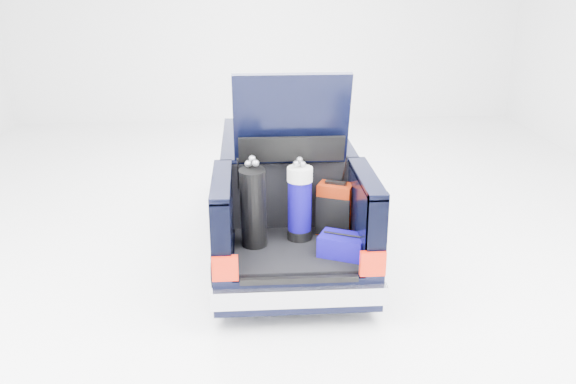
{
  "coord_description": "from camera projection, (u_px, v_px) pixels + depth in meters",
  "views": [
    {
      "loc": [
        -0.49,
        -7.57,
        3.52
      ],
      "look_at": [
        0.0,
        -0.5,
        0.89
      ],
      "focal_mm": 38.0,
      "sensor_mm": 36.0,
      "label": 1
    }
  ],
  "objects": [
    {
      "name": "ground",
      "position": [
        285.0,
        240.0,
        8.34
      ],
      "size": [
        14.0,
        14.0,
        0.0
      ],
      "primitive_type": "plane",
      "color": "white",
      "rests_on": "ground"
    },
    {
      "name": "car",
      "position": [
        285.0,
        192.0,
        8.2
      ],
      "size": [
        1.87,
        4.65,
        2.47
      ],
      "color": "black",
      "rests_on": "ground"
    },
    {
      "name": "red_suitcase",
      "position": [
        335.0,
        209.0,
        7.0
      ],
      "size": [
        0.45,
        0.39,
        0.64
      ],
      "rotation": [
        0.0,
        0.0,
        -0.41
      ],
      "color": "maroon",
      "rests_on": "car"
    },
    {
      "name": "black_golf_bag",
      "position": [
        253.0,
        208.0,
        6.61
      ],
      "size": [
        0.33,
        0.41,
        1.03
      ],
      "rotation": [
        0.0,
        0.0,
        -0.12
      ],
      "color": "black",
      "rests_on": "car"
    },
    {
      "name": "blue_golf_bag",
      "position": [
        300.0,
        203.0,
        6.83
      ],
      "size": [
        0.38,
        0.38,
        0.96
      ],
      "rotation": [
        0.0,
        0.0,
        -0.43
      ],
      "color": "black",
      "rests_on": "car"
    },
    {
      "name": "blue_duffel",
      "position": [
        342.0,
        245.0,
        6.53
      ],
      "size": [
        0.57,
        0.49,
        0.25
      ],
      "rotation": [
        0.0,
        0.0,
        -0.43
      ],
      "color": "#0E0577",
      "rests_on": "car"
    }
  ]
}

